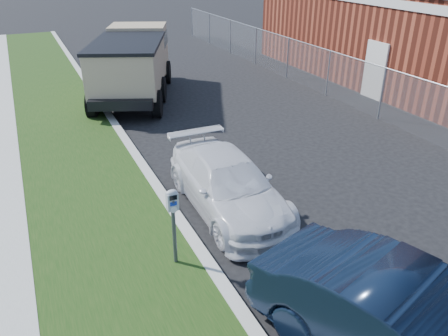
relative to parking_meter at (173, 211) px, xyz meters
name	(u,v)px	position (x,y,z in m)	size (l,w,h in m)	color
ground	(298,213)	(3.14, 0.59, -1.25)	(120.00, 120.00, 0.00)	black
streetside	(29,224)	(-2.43, 2.59, -1.18)	(6.12, 50.00, 0.15)	#97978F
chainlink_fence	(329,65)	(9.14, 7.59, 0.01)	(0.06, 30.06, 30.00)	slate
brick_building	(424,28)	(15.13, 8.59, 0.87)	(9.20, 14.20, 4.17)	maroon
parking_meter	(173,211)	(0.00, 0.00, 0.00)	(0.21, 0.15, 1.53)	#3F4247
white_wagon	(228,184)	(1.79, 1.50, -0.63)	(1.74, 4.29, 1.24)	silver
navy_sedan	(411,335)	(2.11, -3.55, -0.49)	(1.62, 4.65, 1.53)	black
dump_truck	(133,61)	(2.10, 10.84, 0.15)	(4.58, 6.74, 2.49)	black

